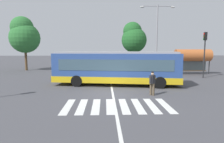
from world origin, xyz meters
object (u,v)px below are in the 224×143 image
at_px(city_transit_bus, 116,68).
at_px(parked_car_charcoal, 117,66).
at_px(pedestrian_crossing_street, 152,82).
at_px(background_tree_left, 24,35).
at_px(parked_car_white, 99,66).
at_px(twin_arm_street_lamp, 157,32).
at_px(background_tree_right, 134,38).
at_px(bus_stop_shelter, 193,56).
at_px(parked_car_blue, 80,66).
at_px(traffic_light_far_corner, 205,48).

relative_size(city_transit_bus, parked_car_charcoal, 2.59).
relative_size(pedestrian_crossing_street, background_tree_left, 0.21).
bearing_deg(city_transit_bus, parked_car_white, 99.23).
bearing_deg(twin_arm_street_lamp, pedestrian_crossing_street, -106.24).
xyz_separation_m(twin_arm_street_lamp, background_tree_right, (-1.87, 7.71, -0.28)).
bearing_deg(bus_stop_shelter, twin_arm_street_lamp, 174.48).
distance_m(parked_car_white, background_tree_left, 12.34).
bearing_deg(parked_car_charcoal, background_tree_left, 175.75).
relative_size(parked_car_blue, background_tree_right, 0.58).
bearing_deg(city_transit_bus, background_tree_left, 136.40).
xyz_separation_m(parked_car_charcoal, twin_arm_street_lamp, (4.96, -4.06, 4.71)).
xyz_separation_m(parked_car_white, bus_stop_shelter, (12.29, -4.59, 1.65)).
xyz_separation_m(city_transit_bus, parked_car_blue, (-4.76, 11.58, -0.82)).
distance_m(pedestrian_crossing_street, bus_stop_shelter, 13.83).
xyz_separation_m(parked_car_blue, twin_arm_street_lamp, (10.48, -4.02, 4.71)).
height_order(parked_car_charcoal, twin_arm_street_lamp, twin_arm_street_lamp).
height_order(background_tree_left, background_tree_right, background_tree_left).
relative_size(twin_arm_street_lamp, background_tree_right, 1.13).
height_order(pedestrian_crossing_street, twin_arm_street_lamp, twin_arm_street_lamp).
xyz_separation_m(traffic_light_far_corner, bus_stop_shelter, (0.16, 3.18, -1.02)).
bearing_deg(parked_car_charcoal, parked_car_white, 178.38).
bearing_deg(parked_car_charcoal, twin_arm_street_lamp, -39.31).
xyz_separation_m(pedestrian_crossing_street, twin_arm_street_lamp, (3.38, 11.60, 4.51)).
relative_size(parked_car_charcoal, bus_stop_shelter, 0.98).
height_order(pedestrian_crossing_street, parked_car_charcoal, pedestrian_crossing_street).
bearing_deg(background_tree_left, twin_arm_street_lamp, -15.02).
relative_size(parked_car_blue, traffic_light_far_corner, 0.89).
bearing_deg(parked_car_blue, parked_car_charcoal, 0.40).
xyz_separation_m(traffic_light_far_corner, background_tree_left, (-23.53, 8.74, 1.95)).
distance_m(background_tree_left, background_tree_right, 17.36).
relative_size(parked_car_charcoal, background_tree_right, 0.57).
bearing_deg(background_tree_left, city_transit_bus, -43.60).
distance_m(bus_stop_shelter, twin_arm_street_lamp, 5.60).
relative_size(parked_car_blue, parked_car_white, 1.01).
distance_m(traffic_light_far_corner, twin_arm_street_lamp, 6.13).
height_order(city_transit_bus, background_tree_left, background_tree_left).
bearing_deg(traffic_light_far_corner, pedestrian_crossing_street, -134.69).
bearing_deg(twin_arm_street_lamp, city_transit_bus, -127.12).
relative_size(bus_stop_shelter, background_tree_right, 0.59).
relative_size(parked_car_white, parked_car_charcoal, 1.01).
relative_size(pedestrian_crossing_street, background_tree_right, 0.22).
distance_m(parked_car_white, background_tree_right, 8.10).
bearing_deg(bus_stop_shelter, parked_car_blue, 163.55).
bearing_deg(background_tree_left, parked_car_charcoal, -4.25).
bearing_deg(pedestrian_crossing_street, parked_car_white, 105.09).
height_order(city_transit_bus, parked_car_charcoal, city_transit_bus).
bearing_deg(bus_stop_shelter, pedestrian_crossing_street, -125.81).
bearing_deg(traffic_light_far_corner, parked_car_charcoal, 140.88).
xyz_separation_m(bus_stop_shelter, background_tree_right, (-6.53, 8.16, 2.77)).
xyz_separation_m(pedestrian_crossing_street, bus_stop_shelter, (8.05, 11.15, 1.45)).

